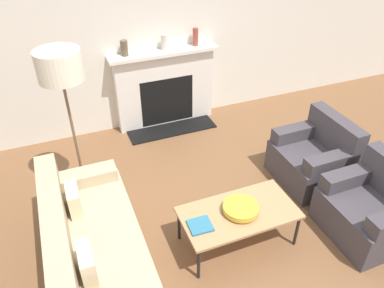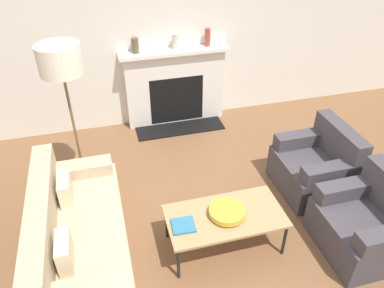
{
  "view_description": "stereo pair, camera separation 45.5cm",
  "coord_description": "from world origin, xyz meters",
  "px_view_note": "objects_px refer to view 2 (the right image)",
  "views": [
    {
      "loc": [
        -1.64,
        -2.42,
        3.14
      ],
      "look_at": [
        -0.19,
        1.17,
        0.45
      ],
      "focal_mm": 35.0,
      "sensor_mm": 36.0,
      "label": 1
    },
    {
      "loc": [
        -1.21,
        -2.57,
        3.14
      ],
      "look_at": [
        -0.19,
        1.17,
        0.45
      ],
      "focal_mm": 35.0,
      "sensor_mm": 36.0,
      "label": 2
    }
  ],
  "objects_px": {
    "mantel_vase_left": "(135,46)",
    "mantel_vase_center_left": "(175,41)",
    "fireplace": "(175,88)",
    "mantel_vase_center_right": "(208,37)",
    "coffee_table": "(225,217)",
    "couch": "(77,236)",
    "armchair_near": "(366,225)",
    "armchair_far": "(316,167)",
    "bowl": "(227,212)",
    "book": "(183,225)",
    "floor_lamp": "(61,67)"
  },
  "relations": [
    {
      "from": "bowl",
      "to": "mantel_vase_center_left",
      "type": "distance_m",
      "value": 2.76
    },
    {
      "from": "bowl",
      "to": "floor_lamp",
      "type": "xyz_separation_m",
      "value": [
        -1.38,
        1.38,
        1.11
      ]
    },
    {
      "from": "couch",
      "to": "coffee_table",
      "type": "height_order",
      "value": "couch"
    },
    {
      "from": "fireplace",
      "to": "armchair_far",
      "type": "height_order",
      "value": "fireplace"
    },
    {
      "from": "mantel_vase_center_right",
      "to": "fireplace",
      "type": "bearing_deg",
      "value": -178.4
    },
    {
      "from": "mantel_vase_center_right",
      "to": "coffee_table",
      "type": "bearing_deg",
      "value": -102.96
    },
    {
      "from": "book",
      "to": "mantel_vase_center_right",
      "type": "xyz_separation_m",
      "value": [
        1.04,
        2.66,
        0.87
      ]
    },
    {
      "from": "couch",
      "to": "mantel_vase_center_right",
      "type": "height_order",
      "value": "mantel_vase_center_right"
    },
    {
      "from": "couch",
      "to": "mantel_vase_center_left",
      "type": "distance_m",
      "value": 3.03
    },
    {
      "from": "coffee_table",
      "to": "armchair_far",
      "type": "bearing_deg",
      "value": 23.0
    },
    {
      "from": "couch",
      "to": "mantel_vase_center_left",
      "type": "height_order",
      "value": "mantel_vase_center_left"
    },
    {
      "from": "bowl",
      "to": "floor_lamp",
      "type": "relative_size",
      "value": 0.2
    },
    {
      "from": "bowl",
      "to": "book",
      "type": "xyz_separation_m",
      "value": [
        -0.45,
        -0.03,
        -0.04
      ]
    },
    {
      "from": "coffee_table",
      "to": "mantel_vase_left",
      "type": "relative_size",
      "value": 5.51
    },
    {
      "from": "mantel_vase_left",
      "to": "mantel_vase_center_left",
      "type": "height_order",
      "value": "mantel_vase_center_left"
    },
    {
      "from": "fireplace",
      "to": "mantel_vase_center_left",
      "type": "xyz_separation_m",
      "value": [
        0.02,
        0.01,
        0.72
      ]
    },
    {
      "from": "armchair_near",
      "to": "mantel_vase_left",
      "type": "relative_size",
      "value": 3.99
    },
    {
      "from": "armchair_near",
      "to": "bowl",
      "type": "distance_m",
      "value": 1.42
    },
    {
      "from": "coffee_table",
      "to": "mantel_vase_left",
      "type": "height_order",
      "value": "mantel_vase_left"
    },
    {
      "from": "fireplace",
      "to": "floor_lamp",
      "type": "xyz_separation_m",
      "value": [
        -1.47,
        -1.24,
        1.01
      ]
    },
    {
      "from": "coffee_table",
      "to": "mantel_vase_left",
      "type": "bearing_deg",
      "value": 99.79
    },
    {
      "from": "bowl",
      "to": "armchair_far",
      "type": "bearing_deg",
      "value": 23.37
    },
    {
      "from": "book",
      "to": "mantel_vase_center_left",
      "type": "xyz_separation_m",
      "value": [
        0.56,
        2.66,
        0.85
      ]
    },
    {
      "from": "mantel_vase_left",
      "to": "mantel_vase_center_right",
      "type": "height_order",
      "value": "mantel_vase_center_right"
    },
    {
      "from": "floor_lamp",
      "to": "mantel_vase_center_left",
      "type": "xyz_separation_m",
      "value": [
        1.49,
        1.26,
        -0.29
      ]
    },
    {
      "from": "mantel_vase_center_left",
      "to": "mantel_vase_left",
      "type": "bearing_deg",
      "value": 180.0
    },
    {
      "from": "mantel_vase_left",
      "to": "mantel_vase_center_left",
      "type": "distance_m",
      "value": 0.58
    },
    {
      "from": "armchair_near",
      "to": "mantel_vase_left",
      "type": "height_order",
      "value": "mantel_vase_left"
    },
    {
      "from": "mantel_vase_left",
      "to": "book",
      "type": "bearing_deg",
      "value": -89.68
    },
    {
      "from": "floor_lamp",
      "to": "book",
      "type": "bearing_deg",
      "value": -56.57
    },
    {
      "from": "fireplace",
      "to": "mantel_vase_center_right",
      "type": "xyz_separation_m",
      "value": [
        0.5,
        0.01,
        0.74
      ]
    },
    {
      "from": "book",
      "to": "mantel_vase_center_right",
      "type": "bearing_deg",
      "value": 71.66
    },
    {
      "from": "mantel_vase_center_right",
      "to": "mantel_vase_left",
      "type": "bearing_deg",
      "value": 180.0
    },
    {
      "from": "fireplace",
      "to": "mantel_vase_left",
      "type": "height_order",
      "value": "mantel_vase_left"
    },
    {
      "from": "mantel_vase_left",
      "to": "coffee_table",
      "type": "bearing_deg",
      "value": -80.21
    },
    {
      "from": "armchair_far",
      "to": "bowl",
      "type": "relative_size",
      "value": 2.38
    },
    {
      "from": "floor_lamp",
      "to": "armchair_far",
      "type": "bearing_deg",
      "value": -16.04
    },
    {
      "from": "couch",
      "to": "armchair_near",
      "type": "relative_size",
      "value": 2.14
    },
    {
      "from": "couch",
      "to": "mantel_vase_left",
      "type": "xyz_separation_m",
      "value": [
        0.99,
        2.4,
        0.98
      ]
    },
    {
      "from": "coffee_table",
      "to": "mantel_vase_center_right",
      "type": "bearing_deg",
      "value": 77.04
    },
    {
      "from": "armchair_far",
      "to": "mantel_vase_center_right",
      "type": "distance_m",
      "value": 2.4
    },
    {
      "from": "coffee_table",
      "to": "bowl",
      "type": "xyz_separation_m",
      "value": [
        0.01,
        -0.01,
        0.08
      ]
    },
    {
      "from": "book",
      "to": "bowl",
      "type": "bearing_deg",
      "value": 6.81
    },
    {
      "from": "coffee_table",
      "to": "book",
      "type": "bearing_deg",
      "value": -175.47
    },
    {
      "from": "armchair_near",
      "to": "mantel_vase_center_left",
      "type": "bearing_deg",
      "value": -157.47
    },
    {
      "from": "couch",
      "to": "mantel_vase_center_left",
      "type": "relative_size",
      "value": 8.16
    },
    {
      "from": "armchair_far",
      "to": "bowl",
      "type": "xyz_separation_m",
      "value": [
        -1.36,
        -0.59,
        0.17
      ]
    },
    {
      "from": "mantel_vase_left",
      "to": "mantel_vase_center_left",
      "type": "xyz_separation_m",
      "value": [
        0.58,
        0.0,
        0.0
      ]
    },
    {
      "from": "book",
      "to": "floor_lamp",
      "type": "distance_m",
      "value": 2.03
    },
    {
      "from": "fireplace",
      "to": "floor_lamp",
      "type": "bearing_deg",
      "value": -139.78
    }
  ]
}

